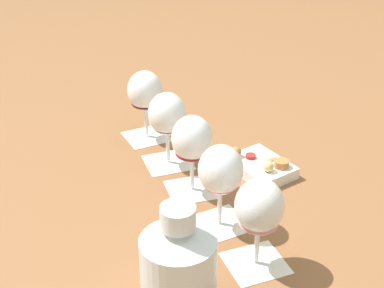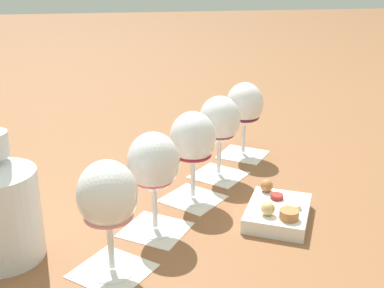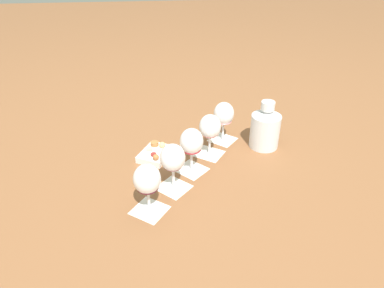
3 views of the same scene
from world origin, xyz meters
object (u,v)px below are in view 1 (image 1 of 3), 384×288
object	(u,v)px
wine_glass_1	(221,174)
wine_glass_3	(167,117)
snack_dish	(261,166)
wine_glass_0	(259,209)
wine_glass_2	(192,142)
ceramic_vase	(179,268)
wine_glass_4	(145,94)

from	to	relation	value
wine_glass_1	wine_glass_3	bearing A→B (deg)	-38.17
snack_dish	wine_glass_0	bearing A→B (deg)	109.35
wine_glass_0	wine_glass_2	xyz separation A→B (m)	(0.21, -0.16, -0.00)
wine_glass_3	wine_glass_0	bearing A→B (deg)	142.78
wine_glass_2	ceramic_vase	distance (m)	0.34
snack_dish	wine_glass_2	bearing A→B (deg)	51.27
wine_glass_1	wine_glass_2	xyz separation A→B (m)	(0.10, -0.08, 0.00)
wine_glass_2	wine_glass_3	bearing A→B (deg)	-36.94
wine_glass_0	wine_glass_4	xyz separation A→B (m)	(0.41, -0.31, -0.00)
wine_glass_3	ceramic_vase	size ratio (longest dim) A/B	0.85
wine_glass_2	wine_glass_3	distance (m)	0.12
wine_glass_0	wine_glass_2	size ratio (longest dim) A/B	1.00
wine_glass_1	wine_glass_0	bearing A→B (deg)	144.67
wine_glass_0	wine_glass_4	size ratio (longest dim) A/B	1.00
wine_glass_2	wine_glass_3	xyz separation A→B (m)	(0.10, -0.07, -0.00)
wine_glass_4	wine_glass_0	bearing A→B (deg)	142.49
wine_glass_1	wine_glass_3	distance (m)	0.25
wine_glass_0	wine_glass_2	distance (m)	0.26
wine_glass_0	wine_glass_1	xyz separation A→B (m)	(0.10, -0.07, -0.00)
snack_dish	wine_glass_1	bearing A→B (deg)	89.00
wine_glass_3	ceramic_vase	distance (m)	0.46
wine_glass_0	snack_dish	distance (m)	0.32
wine_glass_2	wine_glass_4	world-z (taller)	same
wine_glass_1	wine_glass_3	world-z (taller)	same
wine_glass_3	wine_glass_4	bearing A→B (deg)	-38.33
wine_glass_3	wine_glass_4	size ratio (longest dim) A/B	1.00
wine_glass_0	wine_glass_2	bearing A→B (deg)	-37.35
wine_glass_4	snack_dish	bearing A→B (deg)	174.96
wine_glass_2	snack_dish	size ratio (longest dim) A/B	1.01
wine_glass_1	snack_dish	bearing A→B (deg)	-91.00
wine_glass_4	wine_glass_2	bearing A→B (deg)	142.33
wine_glass_4	ceramic_vase	bearing A→B (deg)	125.83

